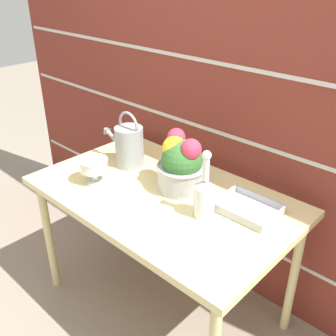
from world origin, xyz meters
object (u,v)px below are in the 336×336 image
(watering_can, at_px, (129,145))
(wire_tray, at_px, (247,209))
(flower_planter, at_px, (181,164))
(crystal_pedestal_bowl, at_px, (94,166))
(glass_decanter, at_px, (205,195))

(watering_can, xyz_separation_m, wire_tray, (0.72, 0.06, -0.11))
(watering_can, relative_size, flower_planter, 1.06)
(watering_can, xyz_separation_m, flower_planter, (0.37, 0.00, 0.02))
(wire_tray, bearing_deg, crystal_pedestal_bowl, -156.73)
(crystal_pedestal_bowl, distance_m, flower_planter, 0.44)
(watering_can, height_order, flower_planter, watering_can)
(glass_decanter, relative_size, wire_tray, 1.18)
(flower_planter, bearing_deg, wire_tray, 8.61)
(watering_can, relative_size, crystal_pedestal_bowl, 2.08)
(glass_decanter, bearing_deg, flower_planter, 154.69)
(crystal_pedestal_bowl, xyz_separation_m, flower_planter, (0.36, 0.25, 0.04))
(watering_can, distance_m, wire_tray, 0.73)
(glass_decanter, bearing_deg, watering_can, 170.13)
(crystal_pedestal_bowl, height_order, glass_decanter, glass_decanter)
(crystal_pedestal_bowl, xyz_separation_m, wire_tray, (0.70, 0.30, -0.08))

